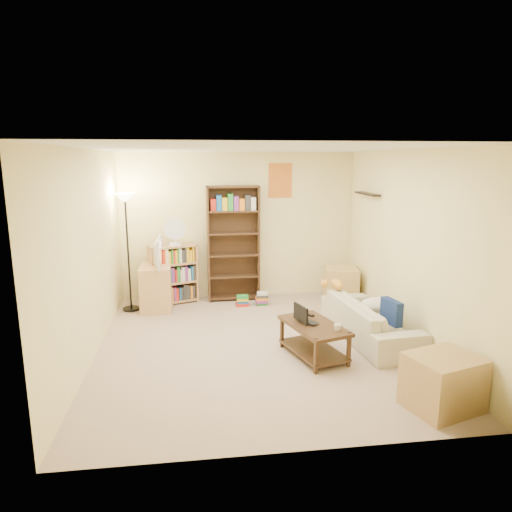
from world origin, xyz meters
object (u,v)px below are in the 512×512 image
Objects in this scene: mug at (337,327)px; floor_lamp at (126,218)px; laptop at (310,321)px; tall_bookshelf at (233,241)px; tabby_cat at (335,284)px; short_bookshelf at (173,274)px; sofa at (370,320)px; desk_fan at (175,231)px; television at (154,252)px; coffee_table at (314,336)px; end_cabinet at (443,382)px; side_table at (341,285)px; tv_stand at (156,287)px.

floor_lamp is (-2.67, 2.37, 1.03)m from mug.
laptop is 0.18× the size of tall_bookshelf.
mug is (-0.38, -1.37, -0.14)m from tabby_cat.
sofa is at bearing -56.68° from short_bookshelf.
desk_fan is (0.06, -0.05, 0.73)m from short_bookshelf.
television reaches higher than mug.
coffee_table is at bearing 166.94° from laptop.
television is 4.60m from end_cabinet.
tabby_cat reaches higher than mug.
mug is (0.21, -0.25, 0.19)m from coffee_table.
tabby_cat is 1.17× the size of laptop.
short_bookshelf is at bearing 48.43° from sofa.
desk_fan is (0.32, 0.25, 0.29)m from television.
mug is 3.72m from floor_lamp.
side_table is 0.93× the size of end_cabinet.
side_table is (1.77, -0.45, -0.73)m from tall_bookshelf.
desk_fan reaches higher than tv_stand.
desk_fan is at bearing -60.79° from short_bookshelf.
short_bookshelf is (0.27, 0.30, -0.44)m from television.
coffee_table is 1.06× the size of short_bookshelf.
floor_lamp reaches higher than desk_fan.
floor_lamp is at bearing 58.07° from sofa.
laptop is at bearing -46.05° from tv_stand.
television reaches higher than end_cabinet.
floor_lamp reaches higher than side_table.
desk_fan reaches higher than coffee_table.
desk_fan is at bearing -173.81° from tall_bookshelf.
television is (-2.02, 2.03, 0.51)m from laptop.
mug is at bearing 130.50° from sofa.
tall_bookshelf is at bearing 7.54° from desk_fan.
side_table is at bearing 66.34° from tabby_cat.
floor_lamp is (-0.41, 0.01, 0.55)m from television.
television is 3.12m from side_table.
end_cabinet is (1.70, -3.81, -0.76)m from tall_bookshelf.
television is at bearing 178.63° from side_table.
tv_stand is at bearing 117.44° from coffee_table.
short_bookshelf is (-1.02, -0.08, -0.53)m from tall_bookshelf.
tabby_cat is at bearing -113.66° from side_table.
tv_stand is (-2.94, 1.65, 0.10)m from sofa.
short_bookshelf is (-2.00, 2.65, 0.04)m from mug.
coffee_table is at bearing -74.15° from tall_bookshelf.
coffee_table is 2.95m from tv_stand.
tv_stand is (-2.02, 2.03, -0.07)m from laptop.
side_table is (2.78, -0.37, -0.20)m from short_bookshelf.
tall_bookshelf is at bearing 12.22° from floor_lamp.
sofa is 3.08× the size of side_table.
end_cabinet is (2.66, -3.69, -0.96)m from desk_fan.
end_cabinet is (0.96, -1.41, -0.16)m from laptop.
short_bookshelf is (-1.76, 2.32, 0.07)m from laptop.
coffee_table is 1.62m from end_cabinet.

